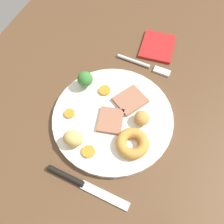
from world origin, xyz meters
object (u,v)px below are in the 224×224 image
Objects in this scene: carrot_coin_back at (105,90)px; yorkshire_pudding at (132,143)px; folded_napkin at (157,46)px; knife at (80,183)px; carrot_coin_front at (69,113)px; meat_slice_under at (110,120)px; roast_potato_right at (73,139)px; roast_potato_left at (142,118)px; dinner_plate at (112,116)px; meat_slice_main at (130,100)px; fork at (145,65)px; broccoli_floret at (85,79)px; carrot_coin_side at (88,151)px.

yorkshire_pudding is at bearing 44.33° from carrot_coin_back.
knife is at bearing -6.41° from folded_napkin.
carrot_coin_front is at bearing -97.57° from yorkshire_pudding.
meat_slice_under reaches higher than folded_napkin.
meat_slice_under is 1.46× the size of roast_potato_right.
roast_potato_left is at bearing 104.56° from carrot_coin_front.
roast_potato_right is at bearing -72.84° from yorkshire_pudding.
dinner_plate is 16.94cm from knife.
meat_slice_main is 0.45× the size of fork.
meat_slice_under is 0.89× the size of yorkshire_pudding.
meat_slice_under is 28.23cm from folded_napkin.
dinner_plate is 6.86cm from carrot_coin_back.
broccoli_floret reaches higher than meat_slice_under.
broccoli_floret is (-11.17, -15.93, 1.33)cm from yorkshire_pudding.
meat_slice_main is at bearing -159.48° from yorkshire_pudding.
fork is (-27.45, 8.18, -2.75)cm from roast_potato_right.
knife is at bearing 8.55° from carrot_coin_back.
roast_potato_right is at bearing -14.98° from folded_napkin.
meat_slice_main is 16.63cm from roast_potato_right.
roast_potato_right is (3.76, -12.17, 0.60)cm from yorkshire_pudding.
meat_slice_main is 0.97× the size of yorkshire_pudding.
broccoli_floret is (-4.80, -16.02, 1.00)cm from roast_potato_left.
carrot_coin_front is (1.69, -9.60, -0.08)cm from meat_slice_under.
fork reaches higher than folded_napkin.
yorkshire_pudding is at bearing 20.52° from meat_slice_main.
fork is at bearing 171.45° from carrot_coin_side.
dinner_plate reaches higher than folded_napkin.
carrot_coin_side is at bearing 25.62° from broccoli_floret.
yorkshire_pudding is 0.47× the size of fork.
yorkshire_pudding is at bearing 54.97° from broccoli_floret.
folded_napkin is at bearing 87.90° from knife.
knife is (11.25, -7.50, -2.08)cm from yorkshire_pudding.
folded_napkin is at bearing 155.53° from carrot_coin_front.
roast_potato_left is at bearing 143.18° from carrot_coin_side.
meat_slice_main is 22.23cm from knife.
broccoli_floret is 24.19cm from knife.
yorkshire_pudding is (3.83, 6.54, 0.73)cm from meat_slice_under.
meat_slice_under reaches higher than knife.
roast_potato_right is 15.01cm from carrot_coin_back.
carrot_coin_side is at bearing -59.84° from yorkshire_pudding.
roast_potato_right is 7.26cm from carrot_coin_front.
roast_potato_left is at bearing 129.54° from roast_potato_right.
carrot_coin_front is 0.13× the size of knife.
broccoli_floret is at bearing -106.70° from roast_potato_left.
meat_slice_main reaches higher than folded_napkin.
yorkshire_pudding reaches higher than dinner_plate.
carrot_coin_back reaches higher than fork.
fork is 35.12cm from knife.
broccoli_floret is at bearing -121.14° from dinner_plate.
folded_napkin is (-43.01, 4.83, -0.05)cm from knife.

